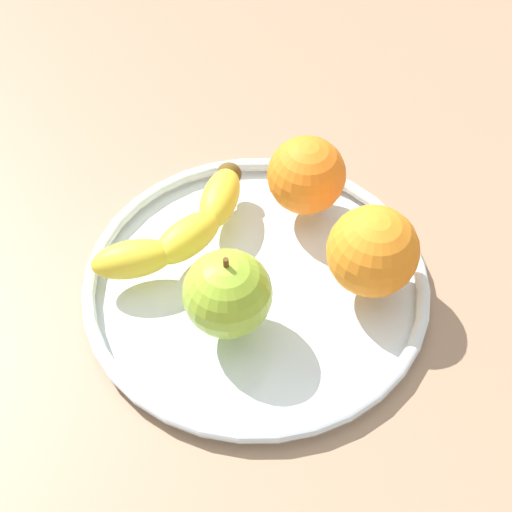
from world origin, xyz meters
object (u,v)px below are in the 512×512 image
object	(u,v)px
fruit_bowl	(256,283)
orange_back_left	(373,251)
apple	(228,294)
orange_back_right	(310,177)
banana	(184,228)

from	to	relation	value
fruit_bowl	orange_back_left	size ratio (longest dim) A/B	3.91
apple	orange_back_right	bearing A→B (deg)	-1.37
apple	orange_back_left	xyz separation A→B (cm)	(9.33, -8.82, 0.26)
apple	orange_back_right	world-z (taller)	apple
fruit_bowl	apple	size ratio (longest dim) A/B	3.78
fruit_bowl	orange_back_left	bearing A→B (deg)	-64.00
orange_back_right	apple	bearing A→B (deg)	178.63
orange_back_right	orange_back_left	size ratio (longest dim) A/B	0.93
apple	orange_back_left	distance (cm)	12.84
fruit_bowl	orange_back_right	xyz separation A→B (cm)	(10.15, -0.39, 4.56)
fruit_bowl	orange_back_right	distance (cm)	11.14
fruit_bowl	apple	distance (cm)	6.79
banana	orange_back_right	world-z (taller)	orange_back_right
fruit_bowl	banana	bearing A→B (deg)	84.11
apple	orange_back_right	xyz separation A→B (cm)	(15.17, -0.36, -0.02)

